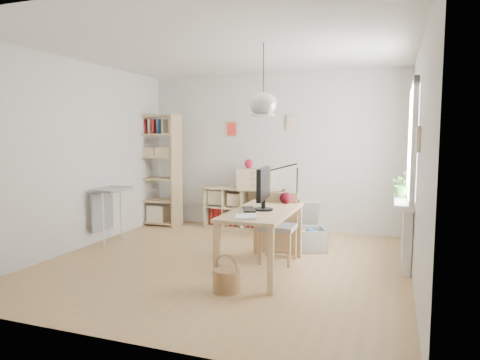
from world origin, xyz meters
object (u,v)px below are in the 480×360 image
(storage_chest, at_px, (303,234))
(monitor, at_px, (263,186))
(cube_shelf, at_px, (244,211))
(desk, at_px, (263,218))
(tall_bookshelf, at_px, (157,166))
(drawer_chest, at_px, (254,178))
(chair, at_px, (279,223))

(storage_chest, relative_size, monitor, 1.49)
(cube_shelf, distance_m, storage_chest, 1.67)
(storage_chest, bearing_deg, monitor, -124.13)
(storage_chest, height_order, monitor, monitor)
(desk, xyz_separation_m, tall_bookshelf, (-2.59, 1.95, 0.43))
(cube_shelf, height_order, tall_bookshelf, tall_bookshelf)
(drawer_chest, bearing_deg, cube_shelf, 157.93)
(chair, distance_m, storage_chest, 0.77)
(tall_bookshelf, bearing_deg, drawer_chest, 7.70)
(cube_shelf, relative_size, drawer_chest, 2.33)
(desk, distance_m, monitor, 0.38)
(desk, height_order, tall_bookshelf, tall_bookshelf)
(cube_shelf, xyz_separation_m, monitor, (1.03, -2.24, 0.74))
(storage_chest, bearing_deg, drawer_chest, 114.09)
(desk, height_order, chair, chair)
(tall_bookshelf, relative_size, chair, 2.26)
(storage_chest, relative_size, drawer_chest, 1.45)
(tall_bookshelf, xyz_separation_m, storage_chest, (2.84, -0.78, -0.88))
(monitor, height_order, drawer_chest, monitor)
(tall_bookshelf, bearing_deg, storage_chest, -15.36)
(desk, relative_size, monitor, 2.57)
(tall_bookshelf, distance_m, storage_chest, 3.08)
(chair, bearing_deg, desk, -100.59)
(desk, bearing_deg, monitor, -33.16)
(tall_bookshelf, distance_m, monitor, 3.25)
(tall_bookshelf, bearing_deg, desk, -37.01)
(cube_shelf, bearing_deg, monitor, -65.23)
(cube_shelf, bearing_deg, storage_chest, -39.69)
(cube_shelf, distance_m, chair, 2.08)
(chair, height_order, monitor, monitor)
(desk, height_order, drawer_chest, drawer_chest)
(cube_shelf, height_order, storage_chest, cube_shelf)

